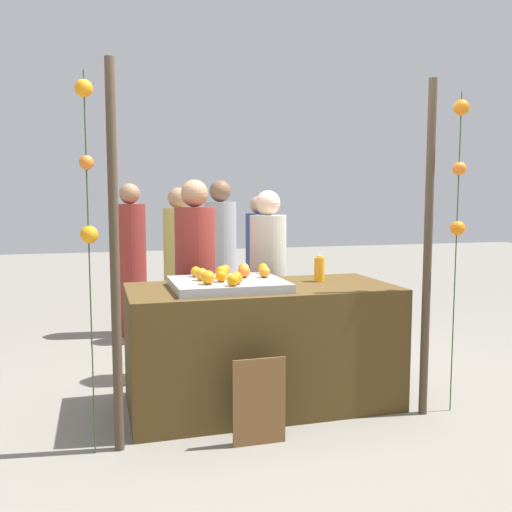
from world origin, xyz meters
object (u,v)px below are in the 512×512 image
Objects in this scene: stall_counter at (262,345)px; orange_0 at (222,276)px; orange_1 at (222,272)px; vendor_right at (268,288)px; juice_bottle at (319,269)px; chalkboard_sign at (259,402)px; vendor_left at (195,287)px.

orange_0 reaches higher than stall_counter.
vendor_right is (0.55, 0.70, -0.24)m from orange_1.
juice_bottle is 0.36× the size of chalkboard_sign.
orange_0 is at bearing -103.00° from orange_1.
stall_counter is 21.64× the size of orange_1.
vendor_left is at bearing 96.14° from chalkboard_sign.
vendor_right is (-0.20, 0.65, -0.23)m from juice_bottle.
stall_counter is 9.54× the size of juice_bottle.
chalkboard_sign is 1.53m from vendor_right.
orange_1 is at bearing 77.00° from orange_0.
stall_counter is 3.45× the size of chalkboard_sign.
vendor_right reaches higher than orange_0.
chalkboard_sign is 0.33× the size of vendor_left.
vendor_right is (0.27, 0.75, 0.29)m from stall_counter.
orange_0 is 0.88m from chalkboard_sign.
juice_bottle is 0.72m from vendor_right.
orange_1 is (-0.28, 0.05, 0.53)m from stall_counter.
vendor_right reaches higher than orange_1.
vendor_right is (0.63, 0.02, -0.04)m from vendor_left.
orange_1 is 0.98m from chalkboard_sign.
vendor_left is (-0.07, 0.68, -0.20)m from orange_1.
juice_bottle is at bearing -37.23° from vendor_left.
chalkboard_sign is at bearing -77.97° from orange_0.
orange_1 is 0.71m from vendor_left.
juice_bottle is 0.12× the size of vendor_left.
orange_1 is 0.06× the size of vendor_right.
orange_1 reaches higher than stall_counter.
orange_0 is 0.40× the size of juice_bottle.
vendor_right is at bearing 51.60° from orange_1.
vendor_left is 1.05× the size of vendor_right.
chalkboard_sign is (-0.68, -0.73, -0.69)m from juice_bottle.
vendor_right is (0.59, 0.86, -0.24)m from orange_0.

